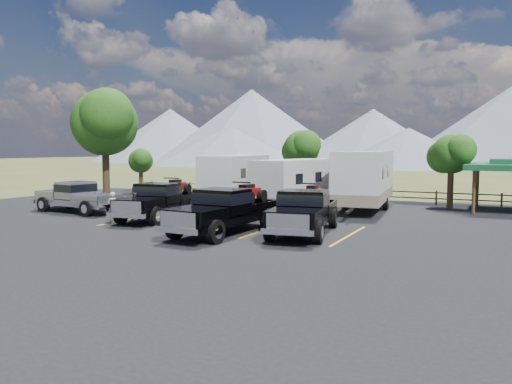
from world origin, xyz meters
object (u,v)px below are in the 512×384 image
at_px(rig_center, 226,209).
at_px(tree_big_nw, 105,123).
at_px(trailer_center, 296,184).
at_px(rig_left, 160,200).
at_px(trailer_right, 364,179).
at_px(rig_right, 305,210).
at_px(person_a, 113,207).
at_px(person_b, 137,206).
at_px(trailer_left, 236,178).
at_px(pickup_silver, 78,197).

bearing_deg(rig_center, tree_big_nw, 156.95).
xyz_separation_m(rig_center, trailer_center, (-0.15, 8.87, 0.56)).
xyz_separation_m(rig_left, trailer_right, (8.98, 8.79, 0.86)).
bearing_deg(rig_right, rig_center, -164.48).
distance_m(person_a, person_b, 1.25).
distance_m(rig_left, rig_right, 8.78).
distance_m(tree_big_nw, trailer_center, 13.94).
xyz_separation_m(tree_big_nw, person_a, (6.39, -6.42, -4.77)).
bearing_deg(person_a, trailer_right, -148.87).
height_order(rig_center, person_b, rig_center).
distance_m(tree_big_nw, person_b, 10.22).
relative_size(rig_center, rig_right, 1.01).
xyz_separation_m(rig_right, trailer_left, (-8.60, 9.40, 0.69)).
height_order(trailer_left, trailer_right, trailer_right).
relative_size(trailer_right, pickup_silver, 1.67).
distance_m(tree_big_nw, person_a, 10.24).
distance_m(tree_big_nw, pickup_silver, 6.57).
relative_size(trailer_center, trailer_right, 0.87).
distance_m(rig_center, person_b, 6.35).
xyz_separation_m(tree_big_nw, trailer_left, (7.99, 4.03, -3.81)).
distance_m(trailer_left, pickup_silver, 10.45).
distance_m(trailer_left, trailer_right, 8.87).
bearing_deg(rig_center, trailer_right, 76.93).
bearing_deg(trailer_left, rig_right, -55.41).
distance_m(trailer_center, trailer_right, 4.35).
height_order(rig_center, rig_right, rig_center).
distance_m(tree_big_nw, rig_left, 10.07).
xyz_separation_m(pickup_silver, person_b, (5.41, -1.13, -0.18)).
bearing_deg(trailer_center, trailer_right, 39.36).
relative_size(rig_center, pickup_silver, 1.10).
distance_m(trailer_right, person_a, 15.11).
relative_size(tree_big_nw, rig_right, 1.15).
relative_size(trailer_left, person_b, 6.25).
distance_m(trailer_left, person_b, 9.58).
distance_m(rig_center, rig_right, 3.54).
xyz_separation_m(tree_big_nw, trailer_right, (16.85, 4.42, -3.65)).
relative_size(rig_left, rig_center, 0.98).
bearing_deg(person_b, person_a, -158.96).
relative_size(pickup_silver, person_a, 3.99).
bearing_deg(trailer_left, trailer_center, -28.86).
height_order(rig_center, pickup_silver, rig_center).
distance_m(rig_center, trailer_right, 11.82).
bearing_deg(trailer_center, tree_big_nw, -165.44).
distance_m(tree_big_nw, rig_right, 18.01).
relative_size(person_a, person_b, 1.02).
bearing_deg(trailer_center, rig_right, -59.66).
relative_size(rig_left, person_a, 4.28).
bearing_deg(pickup_silver, rig_right, 92.35).
relative_size(tree_big_nw, person_a, 4.98).
distance_m(trailer_center, person_b, 9.66).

